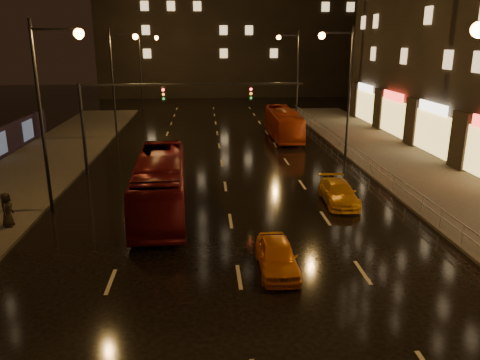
% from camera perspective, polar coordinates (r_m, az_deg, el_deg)
% --- Properties ---
extents(ground, '(140.00, 140.00, 0.00)m').
position_cam_1_polar(ground, '(33.80, -2.11, 1.25)').
color(ground, black).
rests_on(ground, ground).
extents(sidewalk_left, '(7.00, 70.00, 0.15)m').
position_cam_1_polar(sidewalk_left, '(31.46, -27.11, -1.67)').
color(sidewalk_left, '#38332D').
rests_on(sidewalk_left, ground).
extents(sidewalk_right, '(7.00, 70.00, 0.15)m').
position_cam_1_polar(sidewalk_right, '(32.49, 22.81, -0.58)').
color(sidewalk_right, '#38332D').
rests_on(sidewalk_right, ground).
extents(traffic_signal, '(15.31, 0.32, 6.20)m').
position_cam_1_polar(traffic_signal, '(33.06, -11.11, 8.98)').
color(traffic_signal, black).
rests_on(traffic_signal, ground).
extents(railing_right, '(0.05, 56.00, 1.00)m').
position_cam_1_polar(railing_right, '(33.61, 15.68, 2.12)').
color(railing_right, '#99999E').
rests_on(railing_right, sidewalk_right).
extents(bus_red, '(3.02, 11.03, 3.04)m').
position_cam_1_polar(bus_red, '(25.66, -9.67, -0.47)').
color(bus_red, '#5E0D12').
rests_on(bus_red, ground).
extents(bus_curb, '(2.32, 9.88, 2.75)m').
position_cam_1_polar(bus_curb, '(45.02, 5.31, 6.87)').
color(bus_curb, '#A93410').
rests_on(bus_curb, ground).
extents(taxi_near, '(1.55, 3.80, 1.29)m').
position_cam_1_polar(taxi_near, '(19.13, 4.54, -9.23)').
color(taxi_near, orange).
rests_on(taxi_near, ground).
extents(taxi_far, '(1.89, 4.35, 1.25)m').
position_cam_1_polar(taxi_far, '(27.30, 11.92, -1.54)').
color(taxi_far, orange).
rests_on(taxi_far, ground).
extents(pedestrian_c, '(0.56, 0.85, 1.74)m').
position_cam_1_polar(pedestrian_c, '(25.64, -26.55, -3.25)').
color(pedestrian_c, black).
rests_on(pedestrian_c, sidewalk_left).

